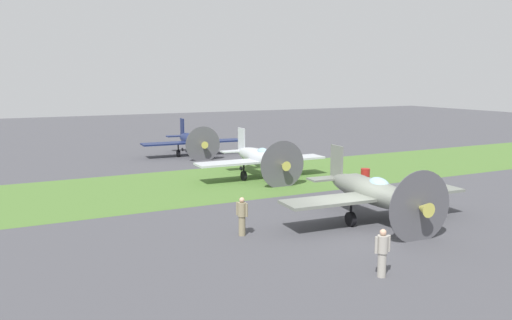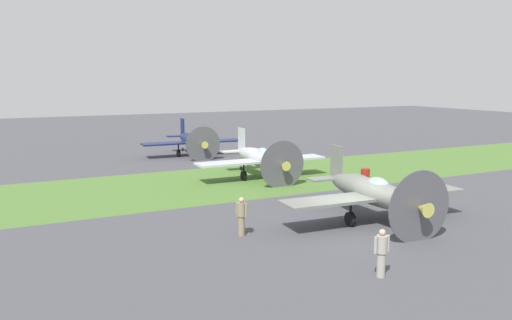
# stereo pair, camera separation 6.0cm
# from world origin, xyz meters

# --- Properties ---
(ground_plane) EXTENTS (160.00, 160.00, 0.00)m
(ground_plane) POSITION_xyz_m (0.00, 0.00, 0.00)
(ground_plane) COLOR #424247
(grass_verge) EXTENTS (120.00, 11.00, 0.01)m
(grass_verge) POSITION_xyz_m (0.00, -12.58, 0.00)
(grass_verge) COLOR #476B2D
(grass_verge) RESTS_ON ground
(airplane_lead) EXTENTS (9.75, 7.71, 3.47)m
(airplane_lead) POSITION_xyz_m (-1.97, -0.57, 1.45)
(airplane_lead) COLOR slate
(airplane_lead) RESTS_ON ground
(airplane_wingman) EXTENTS (9.40, 7.47, 3.37)m
(airplane_wingman) POSITION_xyz_m (-2.08, -12.68, 1.41)
(airplane_wingman) COLOR #B2B7BC
(airplane_wingman) RESTS_ON ground
(airplane_trail) EXTENTS (9.16, 7.26, 3.27)m
(airplane_trail) POSITION_xyz_m (-1.42, -24.82, 1.37)
(airplane_trail) COLOR #141E47
(airplane_trail) RESTS_ON ground
(ground_crew_chief) EXTENTS (0.38, 0.58, 1.73)m
(ground_crew_chief) POSITION_xyz_m (4.69, -1.31, 0.91)
(ground_crew_chief) COLOR #847A5B
(ground_crew_chief) RESTS_ON ground
(ground_crew_mechanic) EXTENTS (0.63, 0.38, 1.73)m
(ground_crew_mechanic) POSITION_xyz_m (2.35, 5.20, 0.91)
(ground_crew_mechanic) COLOR #9E998E
(ground_crew_mechanic) RESTS_ON ground
(fuel_drum) EXTENTS (0.60, 0.60, 0.90)m
(fuel_drum) POSITION_xyz_m (-7.76, -8.30, 0.45)
(fuel_drum) COLOR maroon
(fuel_drum) RESTS_ON ground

